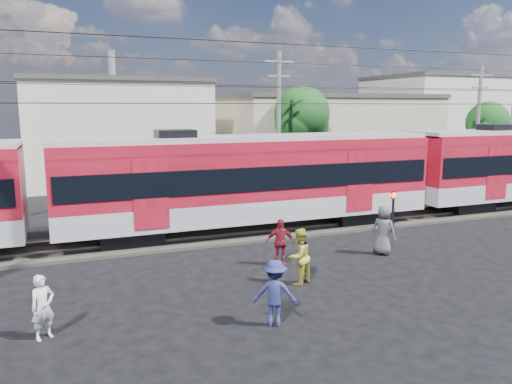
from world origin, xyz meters
The scene contains 19 objects.
ground centered at (0.00, 0.00, 0.00)m, with size 120.00×120.00×0.00m, color black.
track_bed centered at (0.00, 8.00, 0.06)m, with size 70.00×3.40×0.12m, color #2D2823.
rail_near centered at (0.00, 7.25, 0.18)m, with size 70.00×0.12×0.12m, color #59544C.
rail_far centered at (0.00, 8.75, 0.18)m, with size 70.00×0.12×0.12m, color #59544C.
commuter_train centered at (1.80, 8.00, 2.40)m, with size 50.30×3.08×4.17m.
building_midwest centered at (-2.00, 27.00, 3.66)m, with size 12.24×12.24×7.30m.
building_mideast centered at (14.00, 24.00, 3.16)m, with size 16.32×10.20×6.30m.
building_east centered at (28.00, 28.00, 4.16)m, with size 10.20×10.20×8.30m.
utility_pole_mid centered at (6.00, 15.00, 4.53)m, with size 1.80×0.24×8.50m.
utility_pole_east centered at (20.00, 14.00, 4.28)m, with size 1.80×0.24×8.00m.
tree_near centered at (9.19, 18.09, 4.66)m, with size 3.82×3.64×6.72m.
tree_far centered at (24.19, 17.09, 3.99)m, with size 3.36×3.12×5.76m.
pedestrian_a centered at (-6.51, 0.42, 0.77)m, with size 0.56×0.37×1.55m, color silver.
pedestrian_b centered at (0.68, 1.51, 0.87)m, with size 0.84×0.66×1.74m, color gold.
pedestrian_c centered at (-1.19, -0.92, 0.84)m, with size 1.09×0.63×1.69m, color navy.
pedestrian_d centered at (0.88, 3.38, 0.82)m, with size 0.96×0.40×1.63m, color maroon.
pedestrian_e centered at (4.95, 3.18, 0.92)m, with size 0.90×0.58×1.84m, color #4A4B4F.
car_silver centered at (19.96, 12.56, 0.75)m, with size 1.76×4.39×1.49m, color silver.
crossing_signal centered at (7.35, 5.84, 1.23)m, with size 0.26×0.26×1.78m.
Camera 1 is at (-5.91, -11.62, 5.38)m, focal length 35.00 mm.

